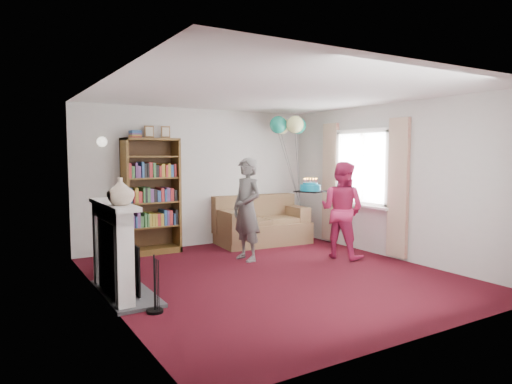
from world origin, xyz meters
TOP-DOWN VIEW (x-y plane):
  - ground at (0.00, 0.00)m, footprint 5.00×5.00m
  - wall_back at (0.00, 2.51)m, footprint 4.50×0.02m
  - wall_left at (-2.26, 0.00)m, footprint 0.02×5.00m
  - wall_right at (2.26, 0.00)m, footprint 0.02×5.00m
  - ceiling at (0.00, 0.00)m, footprint 4.50×5.00m
  - fireplace at (-2.09, 0.19)m, footprint 0.55×1.80m
  - window_bay at (2.21, 0.60)m, footprint 0.14×2.02m
  - wall_sconce at (-1.75, 2.36)m, footprint 0.16×0.23m
  - bookcase at (-0.99, 2.30)m, footprint 0.92×0.42m
  - sofa at (1.07, 2.07)m, footprint 1.69×0.89m
  - wicker_basket at (-1.86, 1.15)m, footprint 0.38×0.38m
  - person_striped at (0.14, 1.00)m, footprint 0.46×0.64m
  - person_magenta at (1.56, 0.36)m, footprint 0.83×0.92m
  - birthday_cake at (1.11, 0.63)m, footprint 0.40×0.40m
  - balloons at (1.53, 1.86)m, footprint 0.76×0.76m
  - mantel_vase at (-2.12, -0.15)m, footprint 0.36×0.36m

SIDE VIEW (x-z plane):
  - ground at x=0.00m, z-range 0.00..0.00m
  - wicker_basket at x=-1.86m, z-range -0.02..0.33m
  - sofa at x=1.07m, z-range -0.11..0.78m
  - fireplace at x=-2.09m, z-range -0.05..1.07m
  - person_magenta at x=1.56m, z-range 0.00..1.56m
  - person_striped at x=0.14m, z-range 0.00..1.63m
  - bookcase at x=-0.99m, z-range -0.12..2.03m
  - birthday_cake at x=1.11m, z-range 1.03..1.25m
  - window_bay at x=2.21m, z-range 0.10..2.30m
  - wall_back at x=0.00m, z-range 0.00..2.50m
  - wall_left at x=-2.26m, z-range 0.00..2.50m
  - wall_right at x=2.26m, z-range 0.00..2.50m
  - mantel_vase at x=-2.12m, z-range 1.12..1.43m
  - wall_sconce at x=-1.75m, z-range 1.80..1.96m
  - balloons at x=1.53m, z-range 1.36..3.08m
  - ceiling at x=0.00m, z-range 2.50..2.51m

